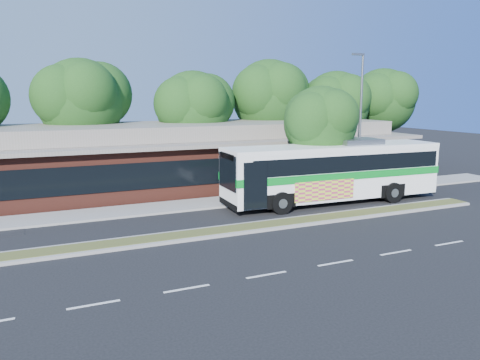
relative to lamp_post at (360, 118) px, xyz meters
The scene contains 12 objects.
ground 12.31m from the lamp_post, 147.90° to the right, with size 120.00×120.00×0.00m, color black.
median_strip 12.00m from the lamp_post, 150.55° to the right, with size 26.00×1.10×0.15m, color #465022.
sidewalk 10.73m from the lamp_post, behind, with size 44.00×2.60×0.12m, color gray.
plaza_building 12.17m from the lamp_post, 143.84° to the left, with size 33.20×11.20×4.45m.
lamp_post is the anchor object (origin of this frame).
tree_bg_b 19.10m from the lamp_post, 147.83° to the left, with size 6.69×6.00×9.00m.
tree_bg_c 12.27m from the lamp_post, 131.77° to the left, with size 6.24×5.60×8.26m.
tree_bg_d 10.32m from the lamp_post, 96.28° to the left, with size 6.91×6.20×9.37m.
tree_bg_e 10.38m from the lamp_post, 62.02° to the left, with size 6.47×5.80×8.50m.
tree_bg_f 14.91m from the lamp_post, 43.02° to the left, with size 6.69×6.00×8.92m.
transit_bus 4.99m from the lamp_post, 147.80° to the right, with size 13.66×3.54×3.80m.
sidewalk_tree 3.29m from the lamp_post, 169.65° to the right, with size 5.04×4.52×6.99m.
Camera 1 is at (-10.39, -19.19, 6.36)m, focal length 35.00 mm.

